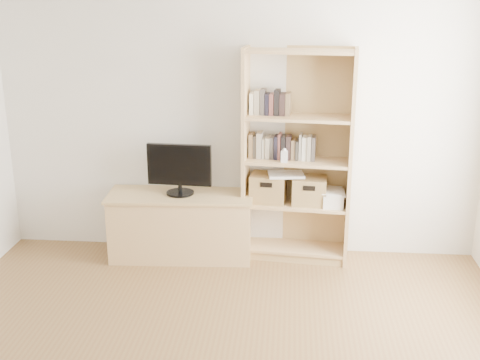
# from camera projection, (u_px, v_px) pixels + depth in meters

# --- Properties ---
(back_wall) EXTENTS (4.50, 0.02, 2.60)m
(back_wall) POSITION_uv_depth(u_px,v_px,m) (239.00, 119.00, 5.59)
(back_wall) COLOR white
(back_wall) RESTS_ON floor
(tv_stand) EXTENTS (1.34, 0.56, 0.60)m
(tv_stand) POSITION_uv_depth(u_px,v_px,m) (181.00, 226.00, 5.70)
(tv_stand) COLOR tan
(tv_stand) RESTS_ON floor
(bookshelf) EXTENTS (1.02, 0.44, 1.97)m
(bookshelf) POSITION_uv_depth(u_px,v_px,m) (297.00, 157.00, 5.47)
(bookshelf) COLOR tan
(bookshelf) RESTS_ON floor
(television) EXTENTS (0.60, 0.08, 0.47)m
(television) POSITION_uv_depth(u_px,v_px,m) (179.00, 170.00, 5.53)
(television) COLOR black
(television) RESTS_ON tv_stand
(books_row_mid) EXTENTS (0.82, 0.27, 0.22)m
(books_row_mid) POSITION_uv_depth(u_px,v_px,m) (298.00, 148.00, 5.47)
(books_row_mid) COLOR brown
(books_row_mid) RESTS_ON bookshelf
(books_row_upper) EXTENTS (0.39, 0.19, 0.20)m
(books_row_upper) POSITION_uv_depth(u_px,v_px,m) (275.00, 104.00, 5.38)
(books_row_upper) COLOR brown
(books_row_upper) RESTS_ON bookshelf
(baby_monitor) EXTENTS (0.06, 0.04, 0.11)m
(baby_monitor) POSITION_uv_depth(u_px,v_px,m) (284.00, 157.00, 5.38)
(baby_monitor) COLOR white
(baby_monitor) RESTS_ON bookshelf
(basket_left) EXTENTS (0.35, 0.30, 0.26)m
(basket_left) POSITION_uv_depth(u_px,v_px,m) (268.00, 188.00, 5.60)
(basket_left) COLOR #997445
(basket_left) RESTS_ON bookshelf
(basket_right) EXTENTS (0.32, 0.27, 0.25)m
(basket_right) POSITION_uv_depth(u_px,v_px,m) (309.00, 191.00, 5.54)
(basket_right) COLOR #997445
(basket_right) RESTS_ON bookshelf
(laptop) EXTENTS (0.35, 0.27, 0.03)m
(laptop) POSITION_uv_depth(u_px,v_px,m) (286.00, 174.00, 5.52)
(laptop) COLOR white
(laptop) RESTS_ON basket_left
(magazine_stack) EXTENTS (0.19, 0.27, 0.12)m
(magazine_stack) POSITION_uv_depth(u_px,v_px,m) (333.00, 199.00, 5.52)
(magazine_stack) COLOR silver
(magazine_stack) RESTS_ON bookshelf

